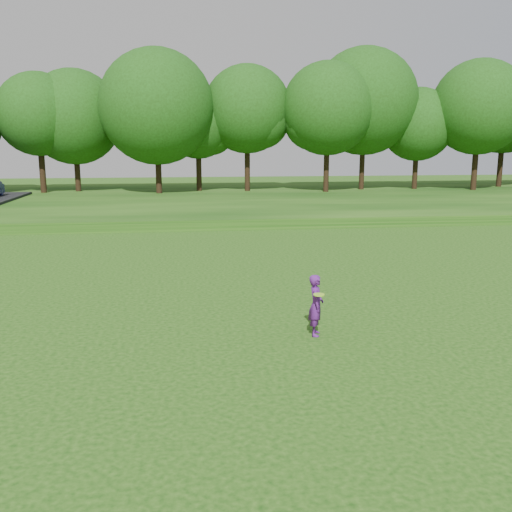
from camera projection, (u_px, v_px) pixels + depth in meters
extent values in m
plane|color=#123D0B|center=(171.00, 357.00, 13.09)|extent=(140.00, 140.00, 0.00)
cube|color=#123D0B|center=(176.00, 200.00, 46.08)|extent=(130.00, 30.00, 0.60)
cube|color=gray|center=(175.00, 229.00, 32.53)|extent=(130.00, 1.60, 0.04)
imported|color=#5C1B7B|center=(316.00, 305.00, 14.46)|extent=(0.50, 0.65, 1.58)
cylinder|color=#9EE524|center=(319.00, 295.00, 14.10)|extent=(0.28, 0.28, 0.04)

